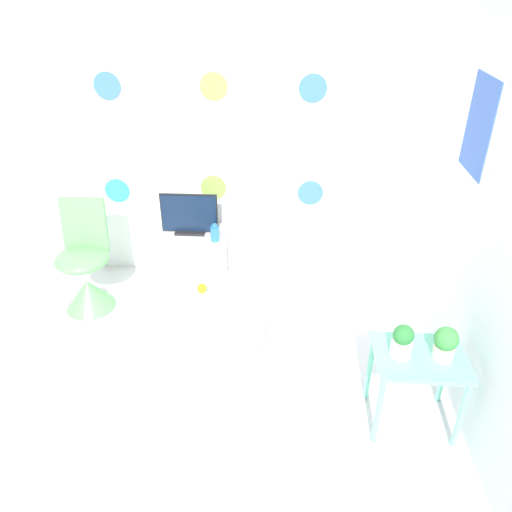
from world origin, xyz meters
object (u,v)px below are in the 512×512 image
potted_plant_left (402,341)px  potted_plant_right (445,343)px  bathtub (202,330)px  vase (215,233)px  chair (86,276)px  tv (189,216)px

potted_plant_left → potted_plant_right: 0.22m
bathtub → vase: vase is taller
chair → potted_plant_left: chair is taller
bathtub → potted_plant_left: potted_plant_left is taller
bathtub → tv: tv is taller
bathtub → tv: bearing=103.1°
chair → tv: 0.90m
tv → vase: size_ratio=3.20×
bathtub → potted_plant_right: 1.47m
bathtub → potted_plant_right: size_ratio=4.26×
vase → potted_plant_left: 1.71m
potted_plant_right → vase: bearing=137.5°
potted_plant_left → chair: bearing=154.7°
chair → potted_plant_left: (2.11, -1.00, 0.31)m
potted_plant_right → tv: bearing=139.0°
potted_plant_left → potted_plant_right: (0.22, -0.01, 0.01)m
bathtub → chair: size_ratio=0.96×
bathtub → vase: 0.88m
vase → potted_plant_left: (1.16, -1.25, 0.06)m
potted_plant_left → potted_plant_right: same height
tv → potted_plant_right: (1.59, -1.38, -0.02)m
tv → vase: bearing=-29.2°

